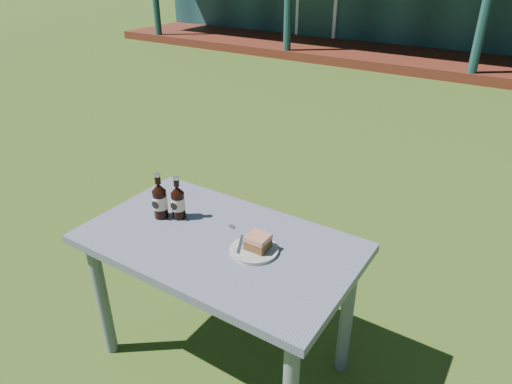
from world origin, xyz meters
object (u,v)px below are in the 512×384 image
Objects in this scene: plate at (254,250)px; cake_slice at (258,242)px; cafe_table at (219,258)px; cola_bottle_near at (178,202)px; cola_bottle_far at (160,200)px.

plate is 2.22× the size of cake_slice.
cafe_table is at bearing -176.25° from plate.
cola_bottle_far is at bearing -151.24° from cola_bottle_near.
cola_bottle_far is (-0.53, -0.02, 0.04)m from cake_slice.
plate is 0.45m from cola_bottle_near.
cola_bottle_far reaches higher than cola_bottle_near.
cola_bottle_far is (-0.07, -0.04, 0.01)m from cola_bottle_near.
cola_bottle_near reaches higher than cafe_table.
cola_bottle_far is (-0.34, 0.01, 0.19)m from cafe_table.
cake_slice is at bearing 7.11° from cafe_table.
cake_slice is at bearing 1.67° from cola_bottle_far.
cake_slice reaches higher than cafe_table.
cafe_table is 13.04× the size of cake_slice.
cola_bottle_near reaches higher than cake_slice.
cake_slice is (0.19, 0.02, 0.15)m from cafe_table.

